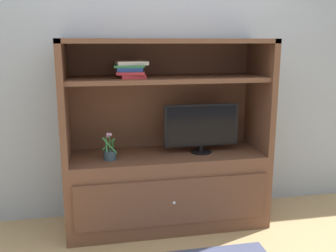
% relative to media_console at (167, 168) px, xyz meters
% --- Properties ---
extents(ground_plane, '(8.00, 8.00, 0.00)m').
position_rel_media_console_xyz_m(ground_plane, '(0.00, -0.41, -0.50)').
color(ground_plane, tan).
extents(painted_rear_wall, '(6.00, 0.10, 2.80)m').
position_rel_media_console_xyz_m(painted_rear_wall, '(0.00, 0.34, 0.90)').
color(painted_rear_wall, '#9EA8B2').
rests_on(painted_rear_wall, ground_plane).
extents(media_console, '(1.68, 0.59, 1.58)m').
position_rel_media_console_xyz_m(media_console, '(0.00, 0.00, 0.00)').
color(media_console, brown).
rests_on(media_console, ground_plane).
extents(tv_monitor, '(0.64, 0.18, 0.42)m').
position_rel_media_console_xyz_m(tv_monitor, '(0.29, -0.03, 0.36)').
color(tv_monitor, black).
rests_on(tv_monitor, media_console).
extents(potted_plant, '(0.12, 0.10, 0.22)m').
position_rel_media_console_xyz_m(potted_plant, '(-0.48, -0.08, 0.18)').
color(potted_plant, '#384C56').
rests_on(potted_plant, media_console).
extents(magazine_stack, '(0.27, 0.34, 0.13)m').
position_rel_media_console_xyz_m(magazine_stack, '(-0.29, -0.01, 0.85)').
color(magazine_stack, red).
rests_on(magazine_stack, media_console).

